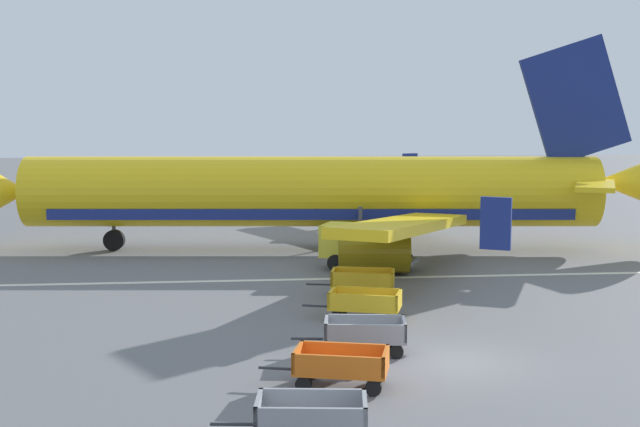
{
  "coord_description": "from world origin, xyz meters",
  "views": [
    {
      "loc": [
        -6.45,
        -24.75,
        7.57
      ],
      "look_at": [
        -2.52,
        14.03,
        2.8
      ],
      "focal_mm": 48.83,
      "sensor_mm": 36.0,
      "label": 1
    }
  ],
  "objects_px": {
    "airplane": "(331,193)",
    "baggage_cart_fourth_in_row": "(365,304)",
    "baggage_cart_third_in_row": "(365,334)",
    "baggage_cart_far_end": "(362,282)",
    "service_truck_beside_carts": "(352,246)",
    "baggage_cart_nearest": "(311,418)",
    "baggage_cart_second_in_row": "(341,366)"
  },
  "relations": [
    {
      "from": "baggage_cart_third_in_row",
      "to": "baggage_cart_fourth_in_row",
      "type": "distance_m",
      "value": 4.19
    },
    {
      "from": "baggage_cart_nearest",
      "to": "service_truck_beside_carts",
      "type": "relative_size",
      "value": 0.76
    },
    {
      "from": "baggage_cart_far_end",
      "to": "service_truck_beside_carts",
      "type": "xyz_separation_m",
      "value": [
        0.39,
        5.99,
        0.5
      ]
    },
    {
      "from": "airplane",
      "to": "baggage_cart_third_in_row",
      "type": "height_order",
      "value": "airplane"
    },
    {
      "from": "airplane",
      "to": "baggage_cart_fourth_in_row",
      "type": "relative_size",
      "value": 10.44
    },
    {
      "from": "airplane",
      "to": "service_truck_beside_carts",
      "type": "bearing_deg",
      "value": -86.0
    },
    {
      "from": "baggage_cart_third_in_row",
      "to": "baggage_cart_fourth_in_row",
      "type": "bearing_deg",
      "value": 81.22
    },
    {
      "from": "baggage_cart_fourth_in_row",
      "to": "baggage_cart_second_in_row",
      "type": "bearing_deg",
      "value": -103.64
    },
    {
      "from": "service_truck_beside_carts",
      "to": "baggage_cart_fourth_in_row",
      "type": "bearing_deg",
      "value": -95.18
    },
    {
      "from": "airplane",
      "to": "baggage_cart_fourth_in_row",
      "type": "distance_m",
      "value": 15.56
    },
    {
      "from": "baggage_cart_nearest",
      "to": "baggage_cart_third_in_row",
      "type": "distance_m",
      "value": 7.48
    },
    {
      "from": "baggage_cart_third_in_row",
      "to": "baggage_cart_fourth_in_row",
      "type": "relative_size",
      "value": 1.0
    },
    {
      "from": "baggage_cart_fourth_in_row",
      "to": "baggage_cart_far_end",
      "type": "bearing_deg",
      "value": 82.56
    },
    {
      "from": "airplane",
      "to": "baggage_cart_third_in_row",
      "type": "bearing_deg",
      "value": -93.42
    },
    {
      "from": "baggage_cart_third_in_row",
      "to": "service_truck_beside_carts",
      "type": "bearing_deg",
      "value": 83.75
    },
    {
      "from": "airplane",
      "to": "baggage_cart_fourth_in_row",
      "type": "bearing_deg",
      "value": -91.96
    },
    {
      "from": "baggage_cart_third_in_row",
      "to": "baggage_cart_far_end",
      "type": "distance_m",
      "value": 8.18
    },
    {
      "from": "baggage_cart_second_in_row",
      "to": "baggage_cart_nearest",
      "type": "bearing_deg",
      "value": -106.69
    },
    {
      "from": "baggage_cart_second_in_row",
      "to": "baggage_cart_fourth_in_row",
      "type": "height_order",
      "value": "same"
    },
    {
      "from": "baggage_cart_nearest",
      "to": "baggage_cart_far_end",
      "type": "xyz_separation_m",
      "value": [
        3.47,
        15.21,
        0.0
      ]
    },
    {
      "from": "baggage_cart_fourth_in_row",
      "to": "service_truck_beside_carts",
      "type": "height_order",
      "value": "service_truck_beside_carts"
    },
    {
      "from": "baggage_cart_second_in_row",
      "to": "baggage_cart_third_in_row",
      "type": "xyz_separation_m",
      "value": [
        1.15,
        3.22,
        0.0
      ]
    },
    {
      "from": "airplane",
      "to": "baggage_cart_far_end",
      "type": "bearing_deg",
      "value": -90.04
    },
    {
      "from": "airplane",
      "to": "service_truck_beside_carts",
      "type": "xyz_separation_m",
      "value": [
        0.38,
        -5.41,
        -1.95
      ]
    },
    {
      "from": "baggage_cart_third_in_row",
      "to": "service_truck_beside_carts",
      "type": "distance_m",
      "value": 14.18
    },
    {
      "from": "baggage_cart_nearest",
      "to": "baggage_cart_second_in_row",
      "type": "xyz_separation_m",
      "value": [
        1.17,
        3.89,
        0.0
      ]
    },
    {
      "from": "airplane",
      "to": "baggage_cart_second_in_row",
      "type": "bearing_deg",
      "value": -95.81
    },
    {
      "from": "baggage_cart_nearest",
      "to": "baggage_cart_fourth_in_row",
      "type": "distance_m",
      "value": 11.63
    },
    {
      "from": "airplane",
      "to": "service_truck_beside_carts",
      "type": "relative_size",
      "value": 7.9
    },
    {
      "from": "baggage_cart_second_in_row",
      "to": "baggage_cart_fourth_in_row",
      "type": "relative_size",
      "value": 1.0
    },
    {
      "from": "baggage_cart_far_end",
      "to": "baggage_cart_nearest",
      "type": "bearing_deg",
      "value": -102.85
    },
    {
      "from": "baggage_cart_nearest",
      "to": "baggage_cart_fourth_in_row",
      "type": "bearing_deg",
      "value": 75.29
    }
  ]
}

